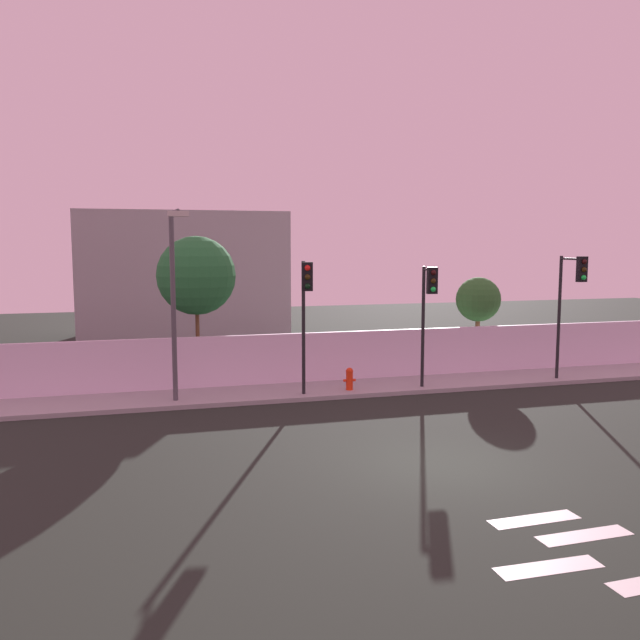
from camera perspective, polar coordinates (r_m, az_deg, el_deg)
The scene contains 12 objects.
ground_plane at distance 16.13m, azimuth 10.65°, elevation -12.26°, with size 80.00×80.00×0.00m, color black.
sidewalk at distance 23.47m, azimuth 1.78°, elevation -6.00°, with size 36.00×2.40×0.15m, color #9A9A9A.
perimeter_wall at distance 24.50m, azimuth 0.89°, elevation -3.14°, with size 36.00×0.18×1.80m, color silver.
crosswalk_marking at distance 12.70m, azimuth 21.52°, elevation -17.92°, with size 3.23×3.04×0.01m.
traffic_light_left at distance 25.56m, azimuth 20.90°, elevation 2.41°, with size 0.35×1.53×4.60m.
traffic_light_center at distance 21.18m, azimuth -1.26°, elevation 1.86°, with size 0.46×1.64×4.48m.
traffic_light_right at distance 22.93m, azimuth 9.33°, elevation 1.69°, with size 0.36×1.12×4.26m.
street_lamp_curbside at distance 21.28m, azimuth -12.51°, elevation 2.57°, with size 0.62×1.68×6.07m.
fire_hydrant at distance 22.95m, azimuth 2.56°, elevation -5.03°, with size 0.44×0.26×0.78m.
roadside_tree_leftmost at distance 24.46m, azimuth -10.64°, elevation 3.78°, with size 2.87×2.87×5.48m.
roadside_tree_midleft at distance 27.94m, azimuth 13.52°, elevation 1.70°, with size 1.83×1.83×3.84m.
low_building_distant at distance 37.28m, azimuth -11.78°, elevation 3.77°, with size 10.89×6.00×6.91m, color #9C9C9C.
Camera 1 is at (-6.81, -13.68, 5.17)m, focal length 37.03 mm.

